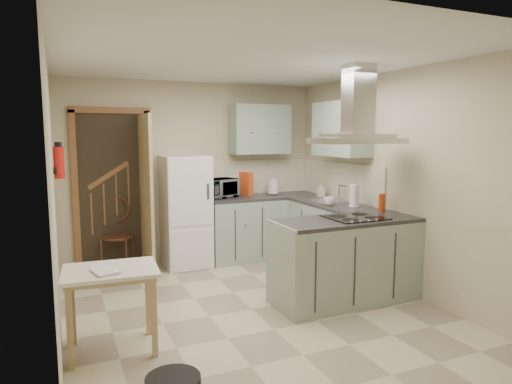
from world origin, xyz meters
name	(u,v)px	position (x,y,z in m)	size (l,w,h in m)	color
floor	(252,309)	(0.00, 0.00, 0.00)	(4.20, 4.20, 0.00)	#BEB494
ceiling	(251,59)	(0.00, 0.00, 2.50)	(4.20, 4.20, 0.00)	silver
back_wall	(193,172)	(0.00, 2.10, 1.25)	(3.60, 3.60, 0.00)	#BFB394
left_wall	(54,199)	(-1.80, 0.00, 1.25)	(4.20, 4.20, 0.00)	#BFB394
right_wall	(395,181)	(1.80, 0.00, 1.25)	(4.20, 4.20, 0.00)	#BFB394
doorway	(113,190)	(-1.10, 2.07, 1.05)	(1.10, 0.12, 2.10)	brown
fridge	(186,211)	(-0.20, 1.80, 0.75)	(0.60, 0.60, 1.50)	white
counter_back	(245,228)	(0.66, 1.80, 0.45)	(1.08, 0.60, 0.90)	#9EB2A0
counter_right	(320,232)	(1.50, 1.12, 0.45)	(0.60, 1.95, 0.90)	#9EB2A0
splashback	(256,177)	(0.96, 2.09, 1.15)	(1.68, 0.02, 0.50)	beige
wall_cabinet_back	(260,129)	(0.95, 1.93, 1.85)	(0.85, 0.35, 0.70)	#9EB2A0
wall_cabinet_right	(341,129)	(1.62, 0.85, 1.85)	(0.35, 0.90, 0.70)	#9EB2A0
peninsula	(346,260)	(1.02, -0.18, 0.45)	(1.55, 0.65, 0.90)	#9EB2A0
hob	(355,217)	(1.12, -0.18, 0.91)	(0.58, 0.50, 0.01)	black
extractor_hood	(357,141)	(1.12, -0.18, 1.72)	(0.90, 0.55, 0.10)	silver
sink	(327,201)	(1.50, 0.95, 0.91)	(0.45, 0.40, 0.01)	silver
fire_extinguisher	(59,163)	(-1.74, 0.90, 1.50)	(0.10, 0.10, 0.32)	#B2140F
drop_leaf_table	(112,310)	(-1.41, -0.36, 0.35)	(0.75, 0.56, 0.70)	tan
bentwood_chair	(117,237)	(-1.09, 1.95, 0.45)	(0.40, 0.40, 0.90)	#442E16
microwave	(220,188)	(0.32, 1.86, 1.03)	(0.48, 0.32, 0.26)	black
kettle	(273,187)	(1.13, 1.83, 1.02)	(0.16, 0.16, 0.24)	silver
cereal_box	(246,184)	(0.76, 1.99, 1.06)	(0.09, 0.22, 0.33)	#E24A1A
soap_bottle	(321,190)	(1.64, 1.34, 1.00)	(0.09, 0.09, 0.20)	#B2B4BE
paper_towel	(354,195)	(1.54, 0.42, 1.04)	(0.11, 0.11, 0.29)	silver
cup	(330,201)	(1.32, 0.62, 0.95)	(0.14, 0.14, 0.11)	silver
red_bottle	(382,203)	(1.64, 0.02, 1.00)	(0.07, 0.07, 0.21)	#C63B10
book	(93,267)	(-1.54, -0.46, 0.76)	(0.18, 0.25, 0.11)	#A53745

